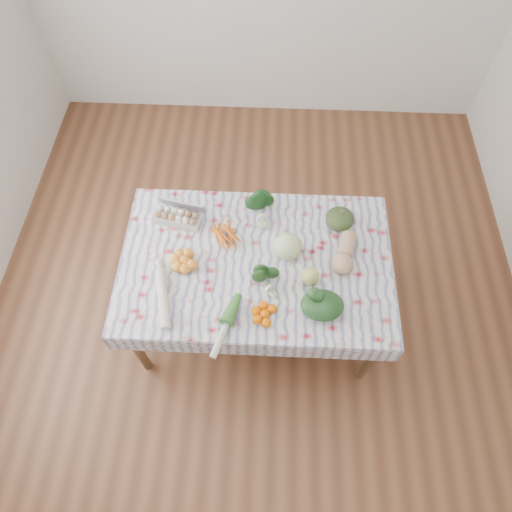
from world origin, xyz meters
TOP-DOWN VIEW (x-y plane):
  - ground at (0.00, 0.00)m, footprint 4.50×4.50m
  - dining_table at (0.00, 0.00)m, footprint 1.60×1.00m
  - tablecloth at (0.00, 0.00)m, footprint 1.66×1.06m
  - egg_carton at (-0.51, 0.27)m, footprint 0.33×0.18m
  - carrot_bunch at (-0.21, 0.15)m, footprint 0.26×0.25m
  - kale_bunch at (0.01, 0.35)m, footprint 0.21×0.20m
  - kabocha_squash at (0.51, 0.30)m, footprint 0.23×0.23m
  - cabbage at (0.19, 0.06)m, footprint 0.21×0.21m
  - butternut_squash at (0.53, 0.04)m, footprint 0.19×0.30m
  - orange_cluster at (-0.43, -0.04)m, footprint 0.28×0.28m
  - broccoli at (0.06, -0.16)m, footprint 0.19×0.19m
  - mandarin_cluster at (0.07, -0.36)m, footprint 0.23×0.23m
  - grapefruit at (0.32, -0.12)m, footprint 0.13×0.13m
  - spinach_bag at (0.39, -0.30)m, footprint 0.27×0.23m
  - daikon at (-0.52, -0.29)m, footprint 0.15×0.40m
  - leek at (-0.15, -0.44)m, footprint 0.15×0.37m

SIDE VIEW (x-z plane):
  - ground at x=0.00m, z-range 0.00..0.00m
  - dining_table at x=0.00m, z-range 0.30..1.05m
  - tablecloth at x=0.00m, z-range 0.75..0.76m
  - carrot_bunch at x=-0.21m, z-range 0.76..0.80m
  - leek at x=-0.15m, z-range 0.76..0.80m
  - mandarin_cluster at x=0.07m, z-range 0.76..0.82m
  - daikon at x=-0.52m, z-range 0.76..0.82m
  - orange_cluster at x=-0.43m, z-range 0.76..0.83m
  - egg_carton at x=-0.51m, z-range 0.76..0.84m
  - broccoli at x=0.06m, z-range 0.76..0.86m
  - spinach_bag at x=0.39m, z-range 0.76..0.87m
  - grapefruit at x=0.32m, z-range 0.76..0.87m
  - kabocha_squash at x=0.51m, z-range 0.76..0.88m
  - butternut_squash at x=0.53m, z-range 0.76..0.89m
  - kale_bunch at x=0.01m, z-range 0.76..0.91m
  - cabbage at x=0.19m, z-range 0.76..0.93m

